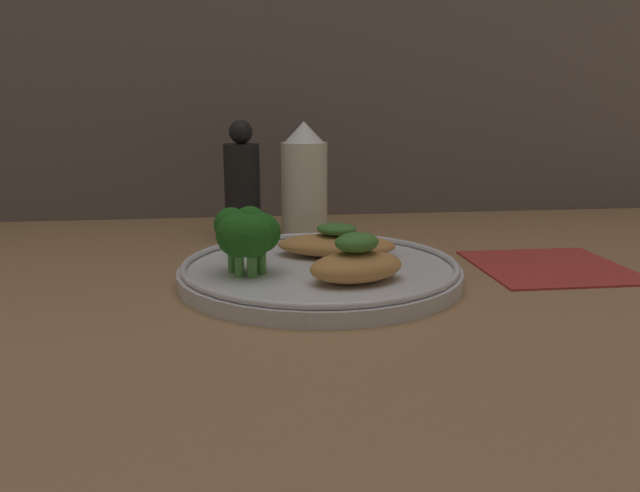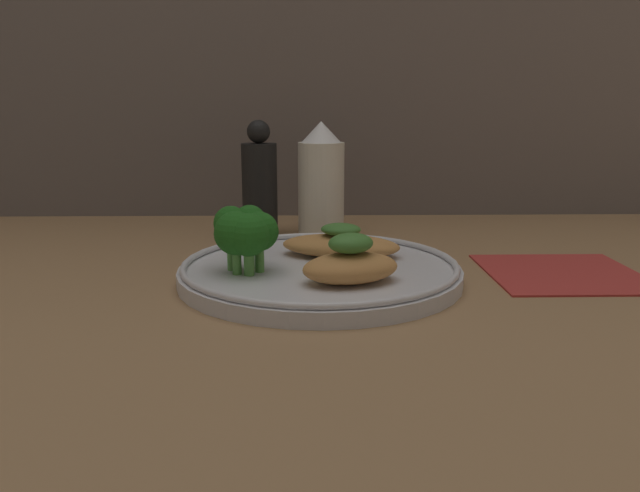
% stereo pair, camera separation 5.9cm
% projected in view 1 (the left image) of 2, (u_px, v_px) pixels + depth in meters
% --- Properties ---
extents(ground_plane, '(1.80, 1.80, 0.01)m').
position_uv_depth(ground_plane, '(320.00, 286.00, 0.60)').
color(ground_plane, '#936D47').
extents(plate, '(0.27, 0.27, 0.02)m').
position_uv_depth(plate, '(320.00, 271.00, 0.59)').
color(plate, silver).
rests_on(plate, ground_plane).
extents(grilled_meat_front, '(0.10, 0.08, 0.04)m').
position_uv_depth(grilled_meat_front, '(356.00, 263.00, 0.54)').
color(grilled_meat_front, '#BC7F42').
rests_on(grilled_meat_front, plate).
extents(grilled_meat_middle, '(0.13, 0.08, 0.03)m').
position_uv_depth(grilled_meat_middle, '(336.00, 244.00, 0.63)').
color(grilled_meat_middle, '#BC7F42').
rests_on(grilled_meat_middle, plate).
extents(broccoli_bunch, '(0.06, 0.06, 0.06)m').
position_uv_depth(broccoli_bunch, '(247.00, 233.00, 0.56)').
color(broccoli_bunch, '#569942').
rests_on(broccoli_bunch, plate).
extents(sauce_bottle, '(0.06, 0.06, 0.14)m').
position_uv_depth(sauce_bottle, '(304.00, 182.00, 0.78)').
color(sauce_bottle, silver).
rests_on(sauce_bottle, ground_plane).
extents(pepper_grinder, '(0.04, 0.04, 0.15)m').
position_uv_depth(pepper_grinder, '(242.00, 186.00, 0.77)').
color(pepper_grinder, black).
rests_on(pepper_grinder, ground_plane).
extents(napkin, '(0.15, 0.15, 0.00)m').
position_uv_depth(napkin, '(550.00, 266.00, 0.64)').
color(napkin, '#B2332D').
rests_on(napkin, ground_plane).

